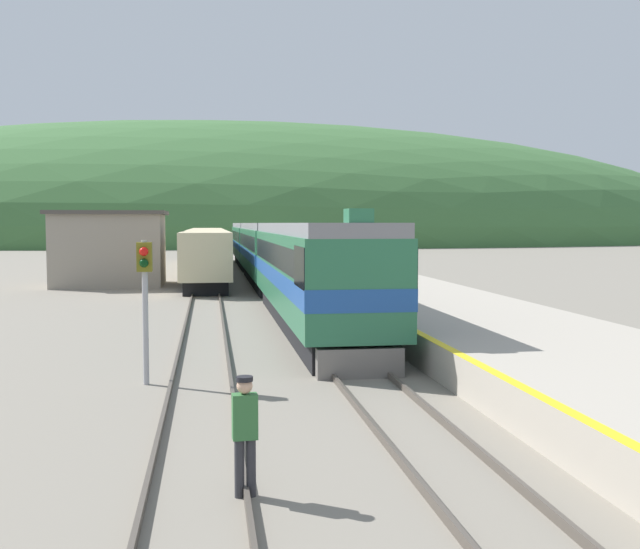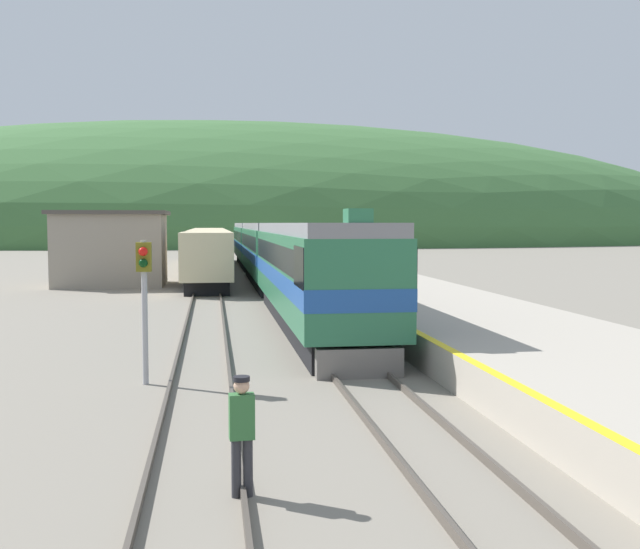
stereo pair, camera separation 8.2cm
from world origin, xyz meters
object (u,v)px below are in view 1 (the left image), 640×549
(signal_post_siding, at_px, (145,281))
(track_worker, at_px, (245,428))
(express_train_lead_car, at_px, (312,271))
(carriage_third, at_px, (251,243))
(siding_train, at_px, (207,250))
(carriage_second, at_px, (269,251))

(signal_post_siding, distance_m, track_worker, 8.28)
(express_train_lead_car, xyz_separation_m, track_worker, (-3.29, -17.07, -1.16))
(carriage_third, distance_m, siding_train, 9.46)
(carriage_second, bearing_deg, signal_post_siding, -100.16)
(siding_train, distance_m, signal_post_siding, 41.78)
(express_train_lead_car, xyz_separation_m, carriage_third, (0.00, 41.12, -0.01))
(siding_train, height_order, track_worker, siding_train)
(track_worker, bearing_deg, signal_post_siding, 104.50)
(signal_post_siding, bearing_deg, carriage_second, 79.84)
(carriage_second, height_order, signal_post_siding, carriage_second)
(express_train_lead_car, relative_size, carriage_third, 0.97)
(express_train_lead_car, distance_m, carriage_third, 41.12)
(signal_post_siding, height_order, track_worker, signal_post_siding)
(track_worker, bearing_deg, carriage_third, 86.76)
(carriage_third, bearing_deg, carriage_second, -90.00)
(signal_post_siding, bearing_deg, express_train_lead_car, 59.90)
(carriage_third, xyz_separation_m, siding_train, (-4.00, -8.56, -0.38))
(signal_post_siding, bearing_deg, siding_train, 88.18)
(carriage_second, height_order, track_worker, carriage_second)
(carriage_third, height_order, signal_post_siding, carriage_third)
(signal_post_siding, xyz_separation_m, track_worker, (2.04, -7.88, -1.54))
(express_train_lead_car, xyz_separation_m, signal_post_siding, (-5.33, -9.19, 0.38))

